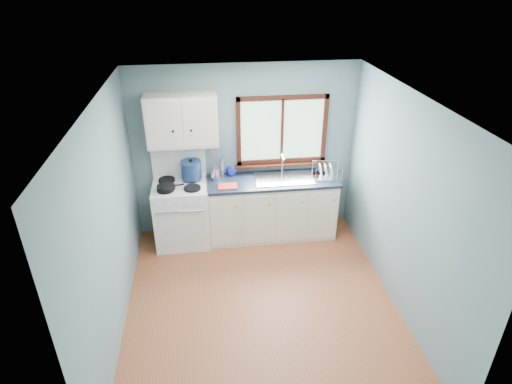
{
  "coord_description": "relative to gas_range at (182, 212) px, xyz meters",
  "views": [
    {
      "loc": [
        -0.56,
        -3.9,
        3.63
      ],
      "look_at": [
        0.05,
        0.9,
        1.05
      ],
      "focal_mm": 30.0,
      "sensor_mm": 36.0,
      "label": 1
    }
  ],
  "objects": [
    {
      "name": "ceiling",
      "position": [
        0.95,
        -1.47,
        2.02
      ],
      "size": [
        3.2,
        3.6,
        0.02
      ],
      "primitive_type": "cube",
      "color": "white",
      "rests_on": "wall_back"
    },
    {
      "name": "upper_cabinets",
      "position": [
        0.1,
        0.15,
        1.31
      ],
      "size": [
        0.95,
        0.35,
        0.7
      ],
      "color": "#F1E6CD",
      "rests_on": "wall_back"
    },
    {
      "name": "floor",
      "position": [
        0.95,
        -1.47,
        -0.5
      ],
      "size": [
        3.2,
        3.6,
        0.02
      ],
      "primitive_type": "cube",
      "color": "#A05532",
      "rests_on": "ground"
    },
    {
      "name": "countertop",
      "position": [
        1.31,
        0.02,
        0.41
      ],
      "size": [
        1.89,
        0.64,
        0.04
      ],
      "primitive_type": "cube",
      "color": "black",
      "rests_on": "base_cabinets"
    },
    {
      "name": "dish_towel",
      "position": [
        0.66,
        -0.13,
        0.44
      ],
      "size": [
        0.27,
        0.19,
        0.02
      ],
      "primitive_type": "cube",
      "rotation": [
        0.0,
        0.0,
        -0.02
      ],
      "color": "#E54632",
      "rests_on": "countertop"
    },
    {
      "name": "sink",
      "position": [
        1.49,
        0.02,
        0.37
      ],
      "size": [
        0.84,
        0.46,
        0.44
      ],
      "color": "silver",
      "rests_on": "countertop"
    },
    {
      "name": "window",
      "position": [
        1.48,
        0.3,
        0.98
      ],
      "size": [
        1.36,
        0.1,
        1.03
      ],
      "color": "#9EC6A8",
      "rests_on": "wall_back"
    },
    {
      "name": "skillet",
      "position": [
        -0.17,
        -0.16,
        0.49
      ],
      "size": [
        0.39,
        0.3,
        0.05
      ],
      "rotation": [
        0.0,
        0.0,
        0.26
      ],
      "color": "black",
      "rests_on": "gas_range"
    },
    {
      "name": "dish_rack",
      "position": [
        2.1,
        0.01,
        0.48
      ],
      "size": [
        0.42,
        0.33,
        0.21
      ],
      "rotation": [
        0.0,
        0.0,
        -0.09
      ],
      "color": "silver",
      "rests_on": "countertop"
    },
    {
      "name": "wall_left",
      "position": [
        -0.66,
        -1.47,
        0.76
      ],
      "size": [
        0.02,
        3.6,
        2.5
      ],
      "primitive_type": "cube",
      "color": "slate",
      "rests_on": "ground"
    },
    {
      "name": "wall_front",
      "position": [
        0.95,
        -3.28,
        0.76
      ],
      "size": [
        3.2,
        0.02,
        2.5
      ],
      "primitive_type": "cube",
      "color": "slate",
      "rests_on": "ground"
    },
    {
      "name": "stockpot",
      "position": [
        0.17,
        0.13,
        0.6
      ],
      "size": [
        0.35,
        0.35,
        0.29
      ],
      "rotation": [
        0.0,
        0.0,
        -0.19
      ],
      "color": "navy",
      "rests_on": "gas_range"
    },
    {
      "name": "gas_range",
      "position": [
        0.0,
        0.0,
        0.0
      ],
      "size": [
        0.76,
        0.69,
        1.36
      ],
      "color": "white",
      "rests_on": "floor"
    },
    {
      "name": "wall_right",
      "position": [
        2.56,
        -1.47,
        0.76
      ],
      "size": [
        0.02,
        3.6,
        2.5
      ],
      "primitive_type": "cube",
      "color": "slate",
      "rests_on": "ground"
    },
    {
      "name": "thermos",
      "position": [
        0.61,
        0.2,
        0.57
      ],
      "size": [
        0.08,
        0.08,
        0.29
      ],
      "primitive_type": "cylinder",
      "rotation": [
        0.0,
        0.0,
        -0.28
      ],
      "color": "silver",
      "rests_on": "countertop"
    },
    {
      "name": "soap_bottle",
      "position": [
        0.75,
        0.18,
        0.57
      ],
      "size": [
        0.13,
        0.13,
        0.28
      ],
      "primitive_type": "imported",
      "rotation": [
        0.0,
        0.0,
        0.24
      ],
      "color": "#0D1EC8",
      "rests_on": "countertop"
    },
    {
      "name": "utensil_crock",
      "position": [
        0.51,
        0.13,
        0.51
      ],
      "size": [
        0.16,
        0.16,
        0.42
      ],
      "rotation": [
        0.0,
        0.0,
        -0.19
      ],
      "color": "silver",
      "rests_on": "countertop"
    },
    {
      "name": "wall_back",
      "position": [
        0.95,
        0.34,
        0.76
      ],
      "size": [
        3.2,
        0.02,
        2.5
      ],
      "primitive_type": "cube",
      "color": "slate",
      "rests_on": "ground"
    },
    {
      "name": "base_cabinets",
      "position": [
        1.31,
        0.02,
        -0.08
      ],
      "size": [
        1.85,
        0.6,
        0.88
      ],
      "color": "#F1E6CD",
      "rests_on": "floor"
    }
  ]
}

